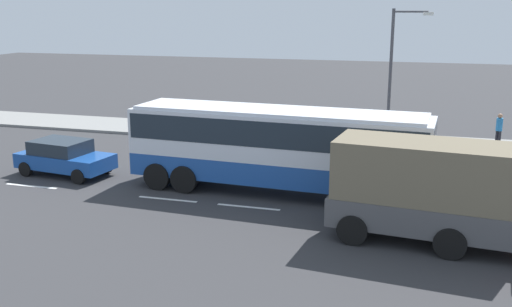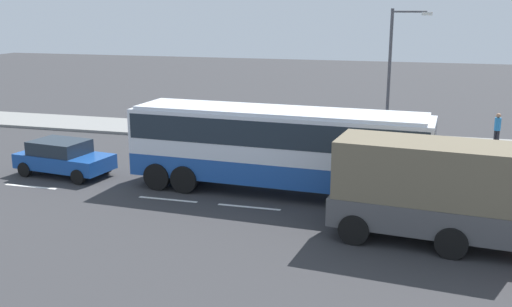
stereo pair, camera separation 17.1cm
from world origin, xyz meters
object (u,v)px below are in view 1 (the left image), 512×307
Objects in this scene: cargo_truck at (455,193)px; street_lamp at (395,69)px; car_blue_saloon at (64,157)px; coach_bus at (277,141)px; pedestrian_near_curb at (499,128)px.

street_lamp is at bearing 108.02° from cargo_truck.
coach_bus is at bearing 8.09° from car_blue_saloon.
coach_bus reaches higher than cargo_truck.
coach_bus is 1.45× the size of cargo_truck.
cargo_truck is at bearing -4.92° from car_blue_saloon.
coach_bus is 9.66m from car_blue_saloon.
coach_bus reaches higher than car_blue_saloon.
car_blue_saloon is 0.63× the size of street_lamp.
pedestrian_near_curb is at bearing 36.22° from car_blue_saloon.
car_blue_saloon is at bearing -147.19° from street_lamp.
coach_bus is 13.68m from pedestrian_near_curb.
street_lamp reaches higher than cargo_truck.
coach_bus is 2.69× the size of car_blue_saloon.
cargo_truck reaches higher than car_blue_saloon.
car_blue_saloon is (-9.58, -0.08, -1.27)m from coach_bus.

